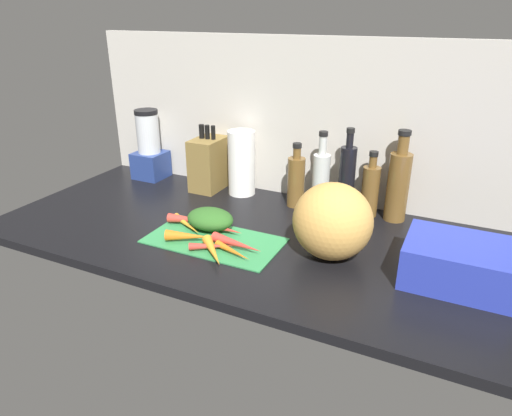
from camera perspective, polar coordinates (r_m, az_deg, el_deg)
ground_plane at (r=155.77cm, az=-1.26°, el=-3.23°), size 170.00×80.00×3.00cm
wall_back at (r=178.56cm, az=4.34°, el=10.95°), size 170.00×3.00×60.00cm
cutting_board at (r=148.30cm, az=-5.22°, el=-3.96°), size 43.06×22.95×0.80cm
carrot_0 at (r=158.13cm, az=-7.98°, el=-1.47°), size 17.03×6.95×3.24cm
carrot_1 at (r=156.15cm, az=-8.51°, el=-2.03°), size 15.81×10.15×2.25cm
carrot_2 at (r=146.81cm, az=-8.40°, el=-3.46°), size 14.78×8.18×3.58cm
carrot_3 at (r=151.23cm, az=-4.06°, el=-2.58°), size 14.05×3.40×2.80cm
carrot_4 at (r=137.55cm, az=-5.47°, el=-5.35°), size 13.62×14.09×3.18cm
carrot_5 at (r=140.96cm, az=-2.36°, el=-4.46°), size 17.98×5.62×3.35cm
carrot_6 at (r=138.09cm, az=-2.87°, el=-5.38°), size 14.25×6.91×2.19cm
carrot_7 at (r=141.24cm, az=-5.54°, el=-4.73°), size 13.20×8.36×2.36cm
carrot_greens_pile at (r=153.82cm, az=-5.70°, el=-1.35°), size 16.14×12.42×6.83cm
winter_squash at (r=135.83cm, az=9.45°, el=-1.64°), size 23.52×21.99×23.07cm
knife_block at (r=188.62cm, az=-5.85°, el=5.51°), size 10.87×16.39×26.55cm
blender_appliance at (r=205.50cm, az=-13.07°, el=7.12°), size 12.79×12.79×29.77cm
paper_towel_roll at (r=181.83cm, az=-1.80°, el=5.60°), size 10.68×10.68×25.52cm
bottle_0 at (r=171.42cm, az=4.97°, el=3.43°), size 6.47×6.47×24.16cm
bottle_1 at (r=168.85cm, az=8.03°, el=3.53°), size 6.19×6.19×29.29cm
bottle_2 at (r=165.69cm, az=11.17°, el=3.53°), size 5.70×5.70×31.49cm
bottle_3 at (r=167.43cm, az=13.94°, el=2.21°), size 6.19×6.19×23.74cm
bottle_4 at (r=165.27cm, az=17.19°, el=2.87°), size 7.54×7.54×31.98cm
dish_rack at (r=135.49cm, az=23.94°, el=-6.29°), size 28.84×22.03×11.59cm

